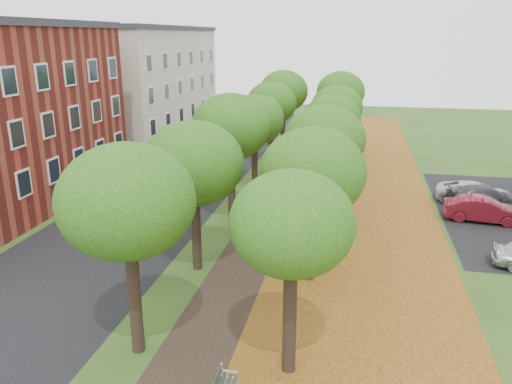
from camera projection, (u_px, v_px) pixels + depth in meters
The scene contains 10 objects.
ground at pixel (205, 359), 15.43m from camera, with size 120.00×120.00×0.00m, color #2D4C19.
street_asphalt at pixel (161, 197), 30.89m from camera, with size 8.00×70.00×0.01m, color black.
footpath at pixel (281, 205), 29.44m from camera, with size 3.20×70.00×0.01m, color black.
leaf_verge at pixel (367, 210), 28.48m from camera, with size 7.50×70.00×0.01m, color #B07220.
tree_row_west at pixel (244, 126), 28.48m from camera, with size 3.85×33.85×6.30m.
tree_row_east at pixel (328, 129), 27.55m from camera, with size 3.85×33.85×6.30m.
building_cream at pixel (136, 83), 47.98m from camera, with size 10.30×20.30×10.40m.
car_red at pixel (484, 210), 26.63m from camera, with size 1.40×4.01×1.32m, color maroon.
car_grey at pixel (486, 197), 28.69m from camera, with size 1.82×4.48×1.30m, color #38373D.
car_white at pixel (476, 193), 29.51m from camera, with size 2.07×4.48×1.25m, color silver.
Camera 1 is at (4.21, -12.58, 9.56)m, focal length 35.00 mm.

